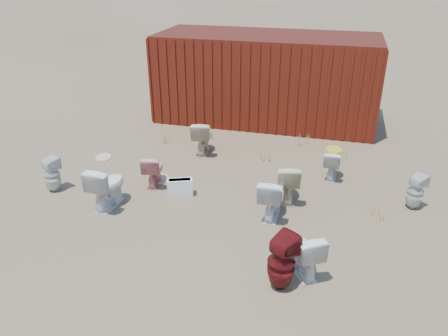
% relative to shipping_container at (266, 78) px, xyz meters
% --- Properties ---
extents(ground, '(100.00, 100.00, 0.00)m').
position_rel_shipping_container_xyz_m(ground, '(0.00, -5.20, -1.20)').
color(ground, brown).
rests_on(ground, ground).
extents(shipping_container, '(6.00, 2.40, 2.40)m').
position_rel_shipping_container_xyz_m(shipping_container, '(0.00, 0.00, 0.00)').
color(shipping_container, '#521D0D').
rests_on(shipping_container, ground).
extents(toilet_front_a, '(0.54, 0.87, 0.85)m').
position_rel_shipping_container_xyz_m(toilet_front_a, '(-1.99, -5.66, -0.77)').
color(toilet_front_a, white).
rests_on(toilet_front_a, ground).
extents(toilet_front_pink, '(0.49, 0.72, 0.68)m').
position_rel_shipping_container_xyz_m(toilet_front_pink, '(-1.50, -4.63, -0.86)').
color(toilet_front_pink, '#E48B84').
rests_on(toilet_front_pink, ground).
extents(toilet_front_c, '(0.45, 0.78, 0.79)m').
position_rel_shipping_container_xyz_m(toilet_front_c, '(1.06, -5.23, -0.80)').
color(toilet_front_c, white).
rests_on(toilet_front_c, ground).
extents(toilet_front_maroon, '(0.55, 0.55, 0.88)m').
position_rel_shipping_container_xyz_m(toilet_front_maroon, '(1.50, -7.09, -0.76)').
color(toilet_front_maroon, '#5F1011').
rests_on(toilet_front_maroon, ground).
extents(toilet_front_e, '(0.73, 0.84, 0.74)m').
position_rel_shipping_container_xyz_m(toilet_front_e, '(1.76, -6.68, -0.83)').
color(toilet_front_e, white).
rests_on(toilet_front_e, ground).
extents(toilet_back_a, '(0.44, 0.44, 0.74)m').
position_rel_shipping_container_xyz_m(toilet_back_a, '(-3.36, -5.41, -0.83)').
color(toilet_back_a, silver).
rests_on(toilet_back_a, ground).
extents(toilet_back_beige_left, '(0.57, 0.86, 0.81)m').
position_rel_shipping_container_xyz_m(toilet_back_beige_left, '(-1.02, -2.80, -0.79)').
color(toilet_back_beige_left, beige).
rests_on(toilet_back_beige_left, ground).
extents(toilet_back_beige_right, '(0.58, 0.84, 0.78)m').
position_rel_shipping_container_xyz_m(toilet_back_beige_right, '(1.25, -4.54, -0.81)').
color(toilet_back_beige_right, beige).
rests_on(toilet_back_beige_right, ground).
extents(toilet_back_yellowlid, '(0.40, 0.65, 0.64)m').
position_rel_shipping_container_xyz_m(toilet_back_yellowlid, '(2.05, -3.36, -0.88)').
color(toilet_back_yellowlid, silver).
rests_on(toilet_back_yellowlid, ground).
extents(toilet_back_e, '(0.45, 0.45, 0.70)m').
position_rel_shipping_container_xyz_m(toilet_back_e, '(3.60, -4.25, -0.85)').
color(toilet_back_e, silver).
rests_on(toilet_back_e, ground).
extents(yellow_lid, '(0.32, 0.40, 0.02)m').
position_rel_shipping_container_xyz_m(yellow_lid, '(2.05, -3.36, -0.55)').
color(yellow_lid, gold).
rests_on(yellow_lid, toilet_back_yellowlid).
extents(loose_tank, '(0.54, 0.37, 0.35)m').
position_rel_shipping_container_xyz_m(loose_tank, '(-0.82, -4.93, -1.02)').
color(loose_tank, white).
rests_on(loose_tank, ground).
extents(loose_lid_near, '(0.53, 0.60, 0.02)m').
position_rel_shipping_container_xyz_m(loose_lid_near, '(-1.46, -4.40, -1.19)').
color(loose_lid_near, tan).
rests_on(loose_lid_near, ground).
extents(loose_lid_far, '(0.55, 0.59, 0.02)m').
position_rel_shipping_container_xyz_m(loose_lid_far, '(-3.20, -3.71, -1.19)').
color(loose_lid_far, '#CAB693').
rests_on(loose_lid_far, ground).
extents(weed_clump_a, '(0.36, 0.36, 0.28)m').
position_rel_shipping_container_xyz_m(weed_clump_a, '(-2.13, -2.52, -1.06)').
color(weed_clump_a, tan).
rests_on(weed_clump_a, ground).
extents(weed_clump_b, '(0.32, 0.32, 0.32)m').
position_rel_shipping_container_xyz_m(weed_clump_b, '(0.51, -2.97, -1.04)').
color(weed_clump_b, tan).
rests_on(weed_clump_b, ground).
extents(weed_clump_c, '(0.36, 0.36, 0.34)m').
position_rel_shipping_container_xyz_m(weed_clump_c, '(2.19, -2.34, -1.03)').
color(weed_clump_c, tan).
rests_on(weed_clump_c, ground).
extents(weed_clump_d, '(0.30, 0.30, 0.28)m').
position_rel_shipping_container_xyz_m(weed_clump_d, '(-1.17, -1.86, -1.06)').
color(weed_clump_d, tan).
rests_on(weed_clump_d, ground).
extents(weed_clump_e, '(0.34, 0.34, 0.34)m').
position_rel_shipping_container_xyz_m(weed_clump_e, '(1.28, -1.70, -1.03)').
color(weed_clump_e, tan).
rests_on(weed_clump_e, ground).
extents(weed_clump_f, '(0.28, 0.28, 0.25)m').
position_rel_shipping_container_xyz_m(weed_clump_f, '(2.91, -4.79, -1.07)').
color(weed_clump_f, tan).
rests_on(weed_clump_f, ground).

